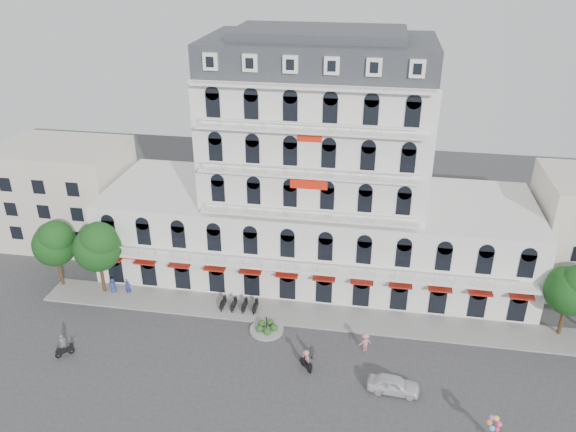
{
  "coord_description": "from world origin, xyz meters",
  "views": [
    {
      "loc": [
        6.09,
        -35.64,
        33.27
      ],
      "look_at": [
        -1.63,
        10.0,
        10.26
      ],
      "focal_mm": 35.0,
      "sensor_mm": 36.0,
      "label": 1
    }
  ],
  "objects": [
    {
      "name": "tree_west_outer",
      "position": [
        -25.95,
        9.98,
        5.35
      ],
      "size": [
        4.5,
        4.48,
        7.76
      ],
      "color": "#382314",
      "rests_on": "ground"
    },
    {
      "name": "pedestrian_mid",
      "position": [
        1.7,
        2.85,
        0.75
      ],
      "size": [
        0.95,
        0.72,
        1.5
      ],
      "primitive_type": "imported",
      "rotation": [
        0.0,
        0.0,
        2.68
      ],
      "color": "#54555B",
      "rests_on": "ground"
    },
    {
      "name": "main_building",
      "position": [
        0.0,
        18.0,
        9.96
      ],
      "size": [
        45.0,
        15.0,
        25.8
      ],
      "color": "silver",
      "rests_on": "ground"
    },
    {
      "name": "rider_center",
      "position": [
        1.37,
        1.45,
        1.02
      ],
      "size": [
        1.25,
        1.36,
        1.97
      ],
      "rotation": [
        0.0,
        0.0,
        5.43
      ],
      "color": "black",
      "rests_on": "ground"
    },
    {
      "name": "tree_east_inner",
      "position": [
        24.05,
        9.98,
        5.21
      ],
      "size": [
        4.4,
        4.37,
        7.57
      ],
      "color": "#382314",
      "rests_on": "ground"
    },
    {
      "name": "rider_west",
      "position": [
        -19.94,
        -0.4,
        1.01
      ],
      "size": [
        1.35,
        1.26,
        2.22
      ],
      "rotation": [
        0.0,
        0.0,
        0.73
      ],
      "color": "black",
      "rests_on": "ground"
    },
    {
      "name": "pedestrian_left",
      "position": [
        -20.0,
        9.5,
        0.87
      ],
      "size": [
        0.86,
        0.56,
        1.74
      ],
      "primitive_type": "imported",
      "rotation": [
        0.0,
        0.0,
        0.02
      ],
      "color": "navy",
      "rests_on": "ground"
    },
    {
      "name": "sidewalk",
      "position": [
        0.0,
        9.0,
        0.08
      ],
      "size": [
        53.0,
        4.0,
        0.16
      ],
      "primitive_type": "cube",
      "color": "gray",
      "rests_on": "ground"
    },
    {
      "name": "traffic_island",
      "position": [
        -3.0,
        6.0,
        0.26
      ],
      "size": [
        3.2,
        3.2,
        1.6
      ],
      "color": "gray",
      "rests_on": "ground"
    },
    {
      "name": "pedestrian_far",
      "position": [
        -18.3,
        9.5,
        0.8
      ],
      "size": [
        0.7,
        0.64,
        1.6
      ],
      "primitive_type": "imported",
      "rotation": [
        0.0,
        0.0,
        0.57
      ],
      "color": "navy",
      "rests_on": "ground"
    },
    {
      "name": "parked_scooter_row",
      "position": [
        -6.35,
        8.8,
        0.0
      ],
      "size": [
        4.4,
        1.8,
        1.1
      ],
      "primitive_type": null,
      "color": "black",
      "rests_on": "ground"
    },
    {
      "name": "flank_building_west",
      "position": [
        -30.0,
        20.0,
        6.0
      ],
      "size": [
        14.0,
        10.0,
        12.0
      ],
      "primitive_type": "cube",
      "color": "beige",
      "rests_on": "ground"
    },
    {
      "name": "ground",
      "position": [
        0.0,
        0.0,
        0.0
      ],
      "size": [
        120.0,
        120.0,
        0.0
      ],
      "primitive_type": "plane",
      "color": "#38383A",
      "rests_on": "ground"
    },
    {
      "name": "pedestrian_right",
      "position": [
        6.25,
        4.7,
        0.94
      ],
      "size": [
        1.39,
        1.19,
        1.87
      ],
      "primitive_type": "imported",
      "rotation": [
        0.0,
        0.0,
        3.64
      ],
      "color": "#D97281",
      "rests_on": "ground"
    },
    {
      "name": "tree_west_inner",
      "position": [
        -20.95,
        9.48,
        5.68
      ],
      "size": [
        4.76,
        4.76,
        8.25
      ],
      "color": "#382314",
      "rests_on": "ground"
    },
    {
      "name": "parked_car",
      "position": [
        8.76,
        0.0,
        0.72
      ],
      "size": [
        4.34,
        1.97,
        1.44
      ],
      "primitive_type": "imported",
      "rotation": [
        0.0,
        0.0,
        1.51
      ],
      "color": "silver",
      "rests_on": "ground"
    }
  ]
}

